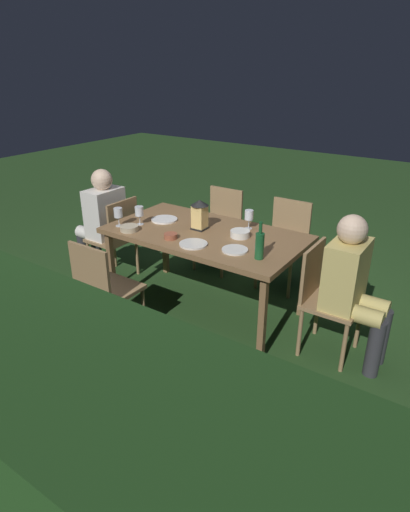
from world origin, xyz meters
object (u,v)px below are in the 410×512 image
object	(u,v)px
chair_side_left_b	(220,225)
chair_side_left_a	(285,240)
chair_head_far	(116,235)
lantern_centerpiece	(200,213)
person_in_cream	(101,218)
wine_glass_b	(118,214)
wine_glass_c	(249,216)
plate_a	(164,220)
person_in_mustard	(353,284)
chair_head_near	(325,295)
bowl_olives	(240,233)
bowl_bread	(171,236)
dining_table	(205,238)
chair_side_right_b	(104,287)
green_bottle_on_table	(260,245)
wine_glass_a	(139,212)
bowl_salad	(129,228)
plate_b	(193,244)
plate_c	(235,250)

from	to	relation	value
chair_side_left_b	chair_side_left_a	bearing A→B (deg)	180.00
chair_head_far	lantern_centerpiece	size ratio (longest dim) A/B	3.28
chair_side_left_b	person_in_cream	size ratio (longest dim) A/B	0.76
wine_glass_b	wine_glass_c	size ratio (longest dim) A/B	1.00
chair_side_left_a	wine_glass_c	bearing A→B (deg)	78.60
person_in_cream	plate_a	bearing A→B (deg)	-177.31
person_in_mustard	chair_head_near	bearing A→B (deg)	-0.00
chair_side_left_a	bowl_olives	xyz separation A→B (m)	(0.08, 0.78, 0.30)
chair_side_left_b	bowl_olives	bearing A→B (deg)	131.43
bowl_bread	chair_head_near	bearing A→B (deg)	-167.22
chair_head_near	person_in_cream	bearing A→B (deg)	0.00
chair_head_near	wine_glass_c	world-z (taller)	wine_glass_c
dining_table	chair_head_near	size ratio (longest dim) A/B	1.96
chair_side_right_b	plate_a	xyz separation A→B (m)	(0.10, -0.89, 0.28)
dining_table	chair_side_left_a	distance (m)	0.96
chair_side_left_b	plate_a	distance (m)	0.87
green_bottle_on_table	wine_glass_c	bearing A→B (deg)	-54.03
wine_glass_a	bowl_bread	distance (m)	0.47
chair_head_far	chair_side_left_a	world-z (taller)	same
chair_side_right_b	bowl_bread	world-z (taller)	chair_side_right_b
wine_glass_c	bowl_salad	bearing A→B (deg)	37.23
chair_side_left_a	chair_head_near	xyz separation A→B (m)	(-0.72, 0.85, 0.00)
chair_head_far	chair_side_right_b	distance (m)	1.12
wine_glass_b	bowl_salad	bearing A→B (deg)	167.47
lantern_centerpiece	plate_a	bearing A→B (deg)	-0.31
chair_head_near	plate_a	xyz separation A→B (m)	(1.58, -0.04, 0.28)
dining_table	lantern_centerpiece	size ratio (longest dim) A/B	6.43
chair_side_left_b	plate_b	size ratio (longest dim) A/B	3.81
lantern_centerpiece	chair_head_near	bearing A→B (deg)	178.26
wine_glass_c	dining_table	bearing A→B (deg)	46.86
dining_table	person_in_mustard	world-z (taller)	person_in_mustard
wine_glass_c	plate_c	distance (m)	0.53
person_in_mustard	plate_a	xyz separation A→B (m)	(1.78, -0.04, 0.13)
chair_side_left_a	plate_c	distance (m)	1.10
person_in_cream	plate_b	xyz separation A→B (m)	(-1.38, 0.29, 0.13)
person_in_cream	bowl_olives	size ratio (longest dim) A/B	6.98
dining_table	bowl_olives	size ratio (longest dim) A/B	10.35
lantern_centerpiece	plate_b	size ratio (longest dim) A/B	1.16
wine_glass_b	plate_b	bearing A→B (deg)	-178.73
wine_glass_b	bowl_bread	distance (m)	0.58
plate_c	chair_head_near	bearing A→B (deg)	-163.09
plate_b	plate_c	distance (m)	0.35
green_bottle_on_table	wine_glass_b	distance (m)	1.37
person_in_cream	plate_c	xyz separation A→B (m)	(-1.72, 0.21, 0.13)
wine_glass_c	chair_head_near	bearing A→B (deg)	160.95
bowl_olives	lantern_centerpiece	bearing A→B (deg)	5.50
plate_c	person_in_mustard	bearing A→B (deg)	-166.72
chair_side_right_b	chair_head_near	xyz separation A→B (m)	(-1.48, -0.85, 0.00)
person_in_cream	plate_b	distance (m)	1.42
plate_a	plate_c	xyz separation A→B (m)	(-0.91, 0.24, 0.00)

